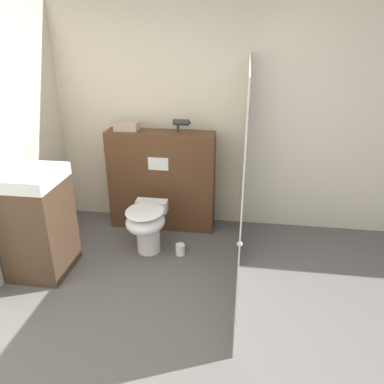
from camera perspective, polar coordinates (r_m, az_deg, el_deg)
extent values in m
plane|color=#565451|center=(2.90, -4.57, -24.07)|extent=(12.00, 12.00, 0.00)
cube|color=beige|center=(4.18, 1.41, 11.41)|extent=(8.00, 0.06, 2.50)
cube|color=#51331E|center=(4.23, -4.63, 1.73)|extent=(1.18, 0.27, 1.13)
cube|color=white|center=(4.01, -5.18, 4.27)|extent=(0.22, 0.01, 0.14)
cube|color=silver|center=(3.23, 7.80, 1.97)|extent=(0.01, 2.06, 1.92)
sphere|color=#B2B2B7|center=(2.35, 7.28, -7.87)|extent=(0.04, 0.04, 0.04)
cylinder|color=white|center=(3.91, -6.67, -6.55)|extent=(0.24, 0.24, 0.36)
ellipsoid|color=white|center=(3.74, -7.11, -4.47)|extent=(0.39, 0.45, 0.21)
ellipsoid|color=white|center=(3.69, -7.20, -2.89)|extent=(0.38, 0.45, 0.02)
cube|color=white|center=(3.95, -6.16, -2.11)|extent=(0.33, 0.13, 0.13)
cube|color=#473323|center=(3.74, -22.27, -5.13)|extent=(0.49, 0.54, 0.90)
cube|color=white|center=(3.54, -23.52, 2.10)|extent=(0.50, 0.55, 0.11)
cylinder|color=silver|center=(3.62, -22.68, 4.84)|extent=(0.02, 0.02, 0.14)
cylinder|color=#2D2D33|center=(4.00, -1.69, 10.56)|extent=(0.17, 0.07, 0.07)
cone|color=#2D2D33|center=(3.99, -0.28, 10.52)|extent=(0.03, 0.06, 0.06)
cylinder|color=#2D2D33|center=(4.02, -2.16, 9.81)|extent=(0.03, 0.03, 0.10)
cube|color=tan|center=(4.14, -9.94, 9.83)|extent=(0.25, 0.15, 0.09)
cylinder|color=white|center=(3.88, -1.81, -8.74)|extent=(0.09, 0.09, 0.12)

